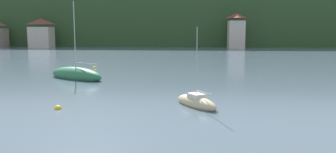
% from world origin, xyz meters
% --- Properties ---
extents(wooded_hillside, '(352.00, 72.36, 42.74)m').
position_xyz_m(wooded_hillside, '(-28.42, 156.08, 6.58)').
color(wooded_hillside, '#2D4C28').
rests_on(wooded_hillside, ground_plane).
extents(shore_building_westcentral, '(6.49, 5.15, 8.45)m').
position_xyz_m(shore_building_westcentral, '(-42.34, 108.29, 4.10)').
color(shore_building_westcentral, beige).
rests_on(shore_building_westcentral, ground_plane).
extents(shore_building_central, '(4.60, 6.14, 9.91)m').
position_xyz_m(shore_building_central, '(14.11, 108.76, 4.81)').
color(shore_building_central, beige).
rests_on(shore_building_central, ground_plane).
extents(sailboat_mid_5, '(3.69, 4.40, 6.12)m').
position_xyz_m(sailboat_mid_5, '(2.26, 34.56, 0.28)').
color(sailboat_mid_5, '#CCBC8E').
rests_on(sailboat_mid_5, ground_plane).
extents(sailboat_far_6, '(7.88, 5.96, 9.17)m').
position_xyz_m(sailboat_far_6, '(-11.23, 47.48, 0.42)').
color(sailboat_far_6, '#2D754C').
rests_on(sailboat_far_6, ground_plane).
extents(mooring_buoy_near, '(0.54, 0.54, 0.54)m').
position_xyz_m(mooring_buoy_near, '(-12.02, 57.67, 0.00)').
color(mooring_buoy_near, yellow).
rests_on(mooring_buoy_near, ground_plane).
extents(mooring_buoy_far, '(0.52, 0.52, 0.52)m').
position_xyz_m(mooring_buoy_far, '(-7.61, 32.98, 0.00)').
color(mooring_buoy_far, yellow).
rests_on(mooring_buoy_far, ground_plane).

